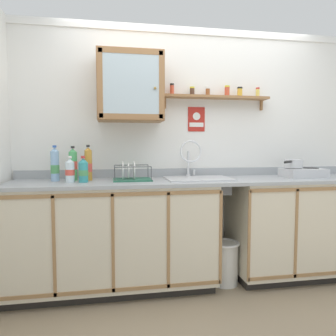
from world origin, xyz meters
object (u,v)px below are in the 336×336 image
(bottle_water_blue_3, at_px, (55,165))
(bottle_water_clear_2, at_px, (70,171))
(hot_plate_stove, at_px, (303,173))
(wall_cabinet, at_px, (130,87))
(bottle_soda_green_4, at_px, (73,165))
(bottle_juice_amber_0, at_px, (88,165))
(saucepan, at_px, (293,163))
(sink, at_px, (197,180))
(warning_sign, at_px, (196,119))
(bottle_detergent_teal_1, at_px, (83,171))
(dish_rack, at_px, (131,176))
(trash_bin, at_px, (225,262))

(bottle_water_blue_3, bearing_deg, bottle_water_clear_2, -41.34)
(hot_plate_stove, distance_m, bottle_water_blue_3, 2.32)
(wall_cabinet, bearing_deg, bottle_soda_green_4, -175.95)
(bottle_juice_amber_0, height_order, wall_cabinet, wall_cabinet)
(saucepan, height_order, wall_cabinet, wall_cabinet)
(wall_cabinet, bearing_deg, saucepan, -4.39)
(sink, distance_m, warning_sign, 0.64)
(sink, distance_m, saucepan, 0.97)
(bottle_detergent_teal_1, xyz_separation_m, warning_sign, (1.07, 0.35, 0.47))
(saucepan, xyz_separation_m, bottle_juice_amber_0, (-1.94, 0.07, 0.01))
(saucepan, bearing_deg, dish_rack, 179.85)
(bottle_juice_amber_0, bearing_deg, bottle_water_clear_2, -136.16)
(saucepan, relative_size, dish_rack, 0.86)
(trash_bin, bearing_deg, wall_cabinet, 165.64)
(bottle_juice_amber_0, xyz_separation_m, bottle_water_blue_3, (-0.28, -0.01, -0.00))
(bottle_water_blue_3, bearing_deg, warning_sign, 9.40)
(bottle_soda_green_4, height_order, trash_bin, bottle_soda_green_4)
(sink, height_order, saucepan, sink)
(dish_rack, relative_size, wall_cabinet, 0.54)
(sink, distance_m, bottle_soda_green_4, 1.12)
(bottle_soda_green_4, bearing_deg, trash_bin, -7.55)
(hot_plate_stove, distance_m, dish_rack, 1.66)
(dish_rack, distance_m, warning_sign, 0.89)
(hot_plate_stove, height_order, bottle_juice_amber_0, bottle_juice_amber_0)
(bottle_juice_amber_0, bearing_deg, bottle_soda_green_4, 173.60)
(hot_plate_stove, bearing_deg, bottle_water_clear_2, -178.71)
(bottle_water_blue_3, relative_size, dish_rack, 0.93)
(sink, relative_size, dish_rack, 1.77)
(sink, height_order, bottle_detergent_teal_1, sink)
(bottle_detergent_teal_1, relative_size, dish_rack, 0.66)
(saucepan, distance_m, bottle_soda_green_4, 2.07)
(hot_plate_stove, height_order, wall_cabinet, wall_cabinet)
(dish_rack, height_order, wall_cabinet, wall_cabinet)
(bottle_detergent_teal_1, height_order, warning_sign, warning_sign)
(sink, xyz_separation_m, trash_bin, (0.24, -0.11, -0.75))
(bottle_water_clear_2, distance_m, bottle_water_blue_3, 0.19)
(sink, height_order, trash_bin, sink)
(sink, relative_size, bottle_water_blue_3, 1.91)
(bottle_detergent_teal_1, relative_size, warning_sign, 0.93)
(sink, xyz_separation_m, dish_rack, (-0.61, -0.01, 0.05))
(hot_plate_stove, relative_size, bottle_water_clear_2, 1.70)
(bottle_water_clear_2, xyz_separation_m, bottle_water_blue_3, (-0.14, 0.12, 0.04))
(bottle_water_clear_2, relative_size, bottle_soda_green_4, 0.73)
(bottle_juice_amber_0, height_order, bottle_water_clear_2, bottle_juice_amber_0)
(sink, bearing_deg, wall_cabinet, 170.36)
(trash_bin, bearing_deg, saucepan, 7.51)
(bottle_juice_amber_0, relative_size, dish_rack, 0.94)
(wall_cabinet, xyz_separation_m, trash_bin, (0.84, -0.22, -1.60))
(sink, bearing_deg, bottle_water_clear_2, -175.73)
(bottle_detergent_teal_1, height_order, dish_rack, bottle_detergent_teal_1)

